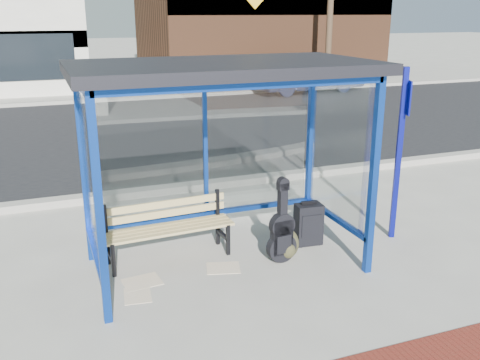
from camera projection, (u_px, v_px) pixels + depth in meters
name	position (u px, v px, depth m)	size (l,w,h in m)	color
ground	(226.00, 265.00, 6.48)	(120.00, 120.00, 0.00)	#B2ADA0
curb_near	(169.00, 189.00, 9.05)	(60.00, 0.25, 0.12)	gray
street_asphalt	(122.00, 132.00, 13.61)	(60.00, 10.00, 0.00)	black
curb_far	(98.00, 100.00, 18.14)	(60.00, 0.25, 0.12)	gray
far_sidewalk	(92.00, 94.00, 19.85)	(60.00, 4.00, 0.01)	#B2ADA0
bus_shelter	(222.00, 93.00, 5.92)	(3.30, 1.80, 2.42)	navy
storefront_brown	(256.00, 6.00, 24.71)	(10.00, 7.08, 6.40)	#59331E
bench	(167.00, 225.00, 6.55)	(1.63, 0.48, 0.76)	black
guitar_bag	(282.00, 233.00, 6.47)	(0.38, 0.13, 1.02)	black
suitcase	(308.00, 224.00, 6.98)	(0.36, 0.25, 0.60)	black
backpack	(287.00, 244.00, 6.62)	(0.36, 0.34, 0.38)	#302E1B
sign_post	(400.00, 145.00, 6.91)	(0.15, 0.27, 2.28)	navy
newspaper_a	(138.00, 295.00, 5.78)	(0.36, 0.29, 0.01)	white
newspaper_b	(142.00, 282.00, 6.07)	(0.41, 0.33, 0.01)	white
newspaper_c	(223.00, 268.00, 6.40)	(0.40, 0.31, 0.01)	white
parked_car	(307.00, 74.00, 20.09)	(1.50, 4.30, 1.42)	#192246
fire_hydrant	(366.00, 75.00, 22.60)	(0.33, 0.22, 0.73)	#B00C12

